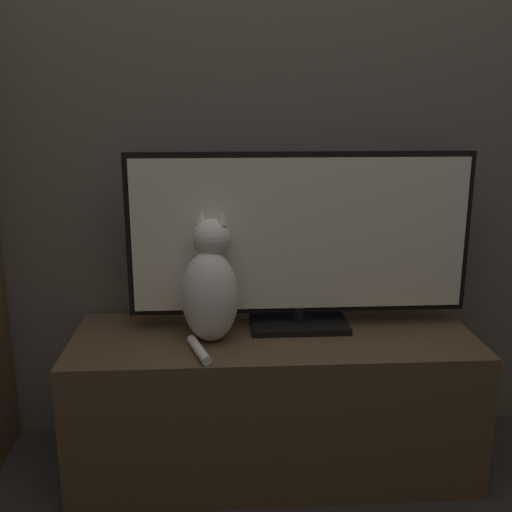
# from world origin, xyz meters

# --- Properties ---
(wall_back) EXTENTS (4.80, 0.05, 2.60)m
(wall_back) POSITION_xyz_m (0.00, 1.22, 1.30)
(wall_back) COLOR #60564C
(wall_back) RESTS_ON ground_plane
(tv_stand) EXTENTS (1.27, 0.46, 0.46)m
(tv_stand) POSITION_xyz_m (0.00, 0.95, 0.23)
(tv_stand) COLOR brown
(tv_stand) RESTS_ON ground_plane
(tv) EXTENTS (1.09, 0.19, 0.57)m
(tv) POSITION_xyz_m (0.09, 1.02, 0.75)
(tv) COLOR black
(tv) RESTS_ON tv_stand
(cat) EXTENTS (0.21, 0.30, 0.41)m
(cat) POSITION_xyz_m (-0.20, 0.93, 0.63)
(cat) COLOR silver
(cat) RESTS_ON tv_stand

